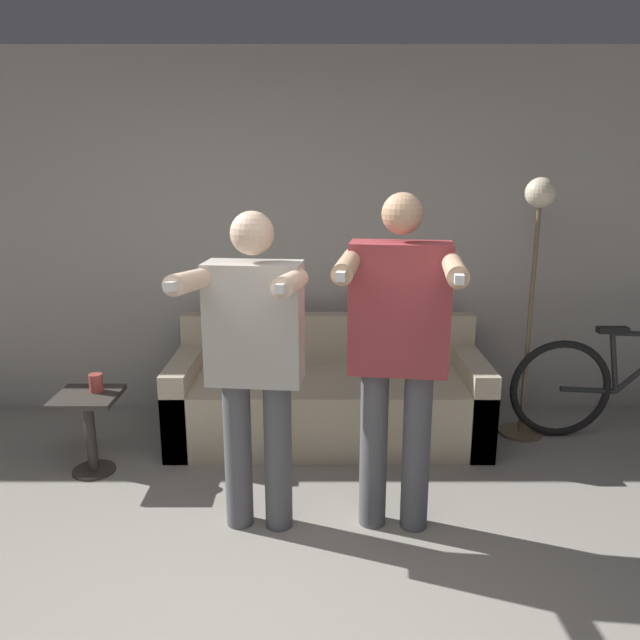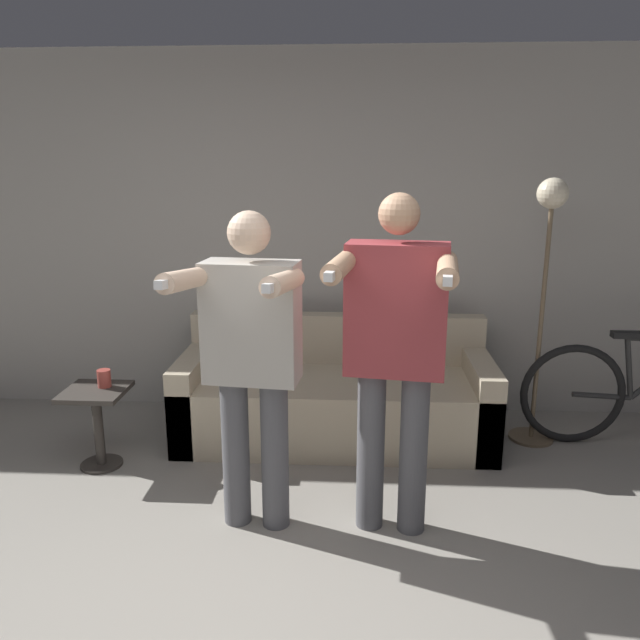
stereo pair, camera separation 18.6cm
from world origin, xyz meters
name	(u,v)px [view 2 (the right image)]	position (x,y,z in m)	size (l,w,h in m)	color
wall_back	(300,237)	(0.00, 2.72, 1.30)	(10.00, 0.05, 2.60)	#B7B2A8
couch	(335,399)	(0.28, 2.17, 0.27)	(2.08, 0.82, 0.79)	beige
person_left	(251,352)	(-0.09, 1.06, 0.94)	(0.57, 0.71, 1.62)	#56565B
person_right	(395,344)	(0.60, 1.06, 0.99)	(0.61, 0.73, 1.70)	#56565B
cat	(401,304)	(0.73, 2.48, 0.87)	(0.47, 0.13, 0.19)	#B7AD9E
floor_lamp	(547,257)	(1.62, 2.20, 1.25)	(0.29, 0.29, 1.74)	#756047
side_table	(97,413)	(-1.15, 1.65, 0.35)	(0.37, 0.37, 0.50)	#38332D
cup	(104,378)	(-1.11, 1.70, 0.55)	(0.08, 0.08, 0.11)	#B7473D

